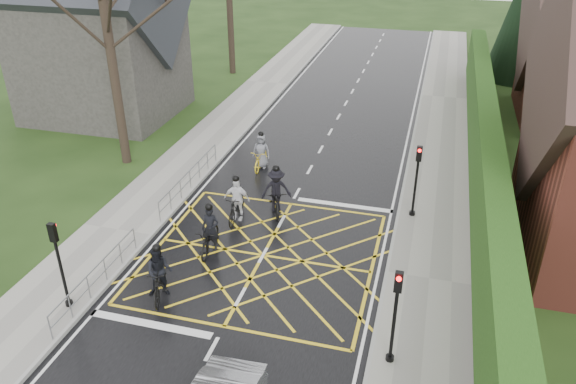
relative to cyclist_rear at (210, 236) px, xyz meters
The scene contains 18 objects.
ground 2.09m from the cyclist_rear, ahead, with size 120.00×120.00×0.00m, color black.
road 2.08m from the cyclist_rear, ahead, with size 9.00×80.00×0.01m, color black.
sidewalk_right 8.00m from the cyclist_rear, ahead, with size 3.00×80.00×0.15m, color gray.
sidewalk_left 4.07m from the cyclist_rear, behind, with size 3.00×80.00×0.15m, color gray.
stone_wall 11.53m from the cyclist_rear, 32.47° to the left, with size 0.50×38.00×0.70m, color slate.
hedge 11.62m from the cyclist_rear, 32.47° to the left, with size 0.90×38.00×2.80m, color #19380F.
conifer 29.44m from the cyclist_rear, 64.08° to the left, with size 4.60×4.60×10.00m.
church 17.34m from the cyclist_rear, 133.48° to the left, with size 8.80×7.80×11.00m.
railing_south 4.26m from the cyclist_rear, 128.93° to the right, with size 0.05×5.04×1.03m.
railing_north 4.97m from the cyclist_rear, 122.54° to the left, with size 0.05×6.04×1.03m.
traffic_light_ne 8.39m from the cyclist_rear, 31.79° to the left, with size 0.24×0.31×3.21m.
traffic_light_se 8.20m from the cyclist_rear, 29.57° to the right, with size 0.24×0.31×3.21m.
traffic_light_sw 5.42m from the cyclist_rear, 125.96° to the right, with size 0.24×0.31×3.21m.
cyclist_rear is the anchor object (origin of this frame).
cyclist_back 2.96m from the cyclist_rear, 101.63° to the right, with size 1.14×2.06×1.99m.
cyclist_mid 3.79m from the cyclist_rear, 66.30° to the left, with size 1.53×2.29×2.10m.
cyclist_front 2.40m from the cyclist_rear, 85.90° to the left, with size 1.09×2.01×1.99m.
cyclist_lead 7.32m from the cyclist_rear, 92.78° to the left, with size 0.85×1.94×1.87m.
Camera 1 is at (5.42, -16.32, 11.89)m, focal length 35.00 mm.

